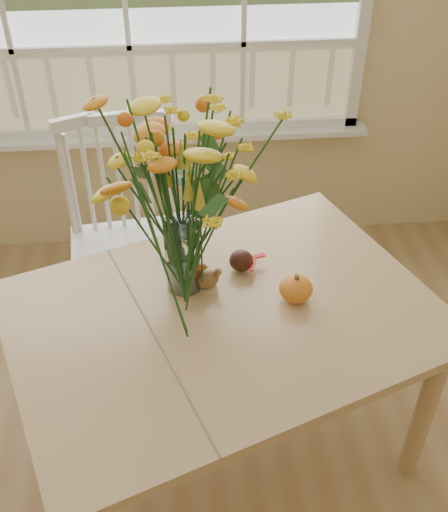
{
  "coord_description": "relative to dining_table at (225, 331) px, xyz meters",
  "views": [
    {
      "loc": [
        0.19,
        -0.68,
        2.12
      ],
      "look_at": [
        0.32,
        0.79,
        0.97
      ],
      "focal_mm": 42.0,
      "sensor_mm": 36.0,
      "label": 1
    }
  ],
  "objects": [
    {
      "name": "wall_back",
      "position": [
        -0.32,
        1.48,
        0.7
      ],
      "size": [
        4.0,
        0.02,
        2.7
      ],
      "primitive_type": "cube",
      "color": "beige",
      "rests_on": "floor"
    },
    {
      "name": "dining_table",
      "position": [
        0.0,
        0.0,
        0.0
      ],
      "size": [
        1.65,
        1.42,
        0.75
      ],
      "rotation": [
        0.0,
        0.0,
        0.36
      ],
      "color": "tan",
      "rests_on": "floor"
    },
    {
      "name": "windsor_chair",
      "position": [
        -0.37,
        0.74,
        -0.06
      ],
      "size": [
        0.54,
        0.52,
        1.06
      ],
      "rotation": [
        0.0,
        0.0,
        0.11
      ],
      "color": "white",
      "rests_on": "floor"
    },
    {
      "name": "flower_vase",
      "position": [
        -0.13,
        0.15,
        0.5
      ],
      "size": [
        0.57,
        0.57,
        0.67
      ],
      "color": "white",
      "rests_on": "dining_table"
    },
    {
      "name": "pumpkin",
      "position": [
        0.25,
        0.04,
        0.14
      ],
      "size": [
        0.11,
        0.11,
        0.09
      ],
      "primitive_type": "ellipsoid",
      "color": "#C16416",
      "rests_on": "dining_table"
    },
    {
      "name": "turkey_figurine",
      "position": [
        -0.05,
        0.12,
        0.13
      ],
      "size": [
        0.1,
        0.09,
        0.1
      ],
      "rotation": [
        0.0,
        0.0,
        0.42
      ],
      "color": "#CCB78C",
      "rests_on": "dining_table"
    },
    {
      "name": "dark_gourd",
      "position": [
        0.08,
        0.21,
        0.13
      ],
      "size": [
        0.13,
        0.12,
        0.08
      ],
      "color": "#38160F",
      "rests_on": "dining_table"
    }
  ]
}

